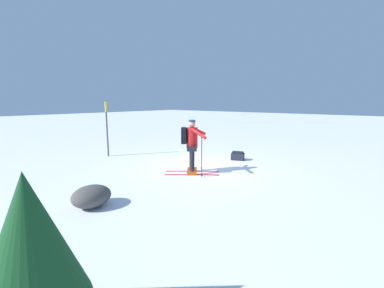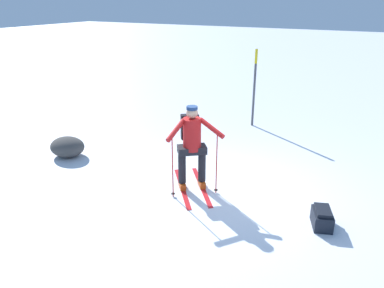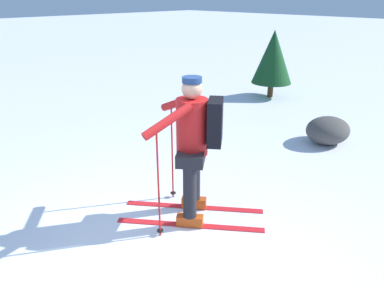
% 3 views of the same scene
% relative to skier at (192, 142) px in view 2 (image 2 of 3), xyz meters
% --- Properties ---
extents(ground_plane, '(80.00, 80.00, 0.00)m').
position_rel_skier_xyz_m(ground_plane, '(-0.79, -0.26, -0.97)').
color(ground_plane, white).
extents(skier, '(1.42, 1.64, 1.68)m').
position_rel_skier_xyz_m(skier, '(0.00, 0.00, 0.00)').
color(skier, red).
rests_on(skier, ground_plane).
extents(dropped_backpack, '(0.44, 0.55, 0.33)m').
position_rel_skier_xyz_m(dropped_backpack, '(-2.54, 0.21, -0.81)').
color(dropped_backpack, black).
rests_on(dropped_backpack, ground_plane).
extents(trail_marker, '(0.07, 0.07, 2.21)m').
position_rel_skier_xyz_m(trail_marker, '(0.22, -4.24, 0.31)').
color(trail_marker, '#4C4C51').
rests_on(trail_marker, ground_plane).
extents(rock_boulder, '(0.84, 0.72, 0.46)m').
position_rel_skier_xyz_m(rock_boulder, '(3.35, -0.01, -0.73)').
color(rock_boulder, '#474442').
rests_on(rock_boulder, ground_plane).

